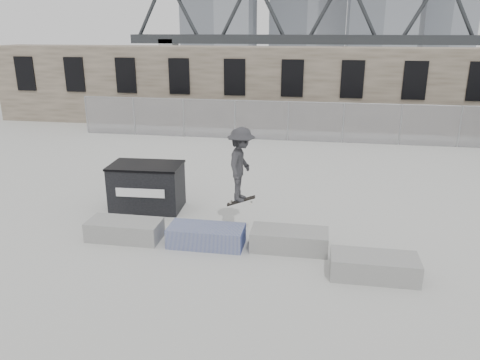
# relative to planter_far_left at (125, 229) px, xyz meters

# --- Properties ---
(ground) EXTENTS (120.00, 120.00, 0.00)m
(ground) POSITION_rel_planter_far_left_xyz_m (3.54, 0.03, -0.29)
(ground) COLOR beige
(ground) RESTS_ON ground
(stone_wall) EXTENTS (36.00, 2.58, 4.50)m
(stone_wall) POSITION_rel_planter_far_left_xyz_m (3.54, 16.27, 1.97)
(stone_wall) COLOR #65594B
(stone_wall) RESTS_ON ground
(chainlink_fence) EXTENTS (22.06, 0.06, 2.02)m
(chainlink_fence) POSITION_rel_planter_far_left_xyz_m (3.54, 12.53, 0.75)
(chainlink_fence) COLOR gray
(chainlink_fence) RESTS_ON ground
(planter_far_left) EXTENTS (2.00, 0.90, 0.53)m
(planter_far_left) POSITION_rel_planter_far_left_xyz_m (0.00, 0.00, 0.00)
(planter_far_left) COLOR gray
(planter_far_left) RESTS_ON ground
(planter_center_left) EXTENTS (2.00, 0.90, 0.53)m
(planter_center_left) POSITION_rel_planter_far_left_xyz_m (2.30, -0.01, 0.00)
(planter_center_left) COLOR navy
(planter_center_left) RESTS_ON ground
(planter_center_right) EXTENTS (2.00, 0.90, 0.53)m
(planter_center_right) POSITION_rel_planter_far_left_xyz_m (4.50, 0.13, 0.00)
(planter_center_right) COLOR gray
(planter_center_right) RESTS_ON ground
(planter_offset) EXTENTS (2.00, 0.90, 0.53)m
(planter_offset) POSITION_rel_planter_far_left_xyz_m (6.54, -0.98, 0.00)
(planter_offset) COLOR gray
(planter_offset) RESTS_ON ground
(dumpster) EXTENTS (2.30, 1.47, 1.47)m
(dumpster) POSITION_rel_planter_far_left_xyz_m (-0.18, 2.28, 0.45)
(dumpster) COLOR black
(dumpster) RESTS_ON ground
(truss_bridge) EXTENTS (70.00, 3.00, 9.80)m
(truss_bridge) POSITION_rel_planter_far_left_xyz_m (13.54, 55.03, 3.84)
(truss_bridge) COLOR #2D3033
(truss_bridge) RESTS_ON ground
(skateboarder) EXTENTS (0.84, 1.35, 2.17)m
(skateboarder) POSITION_rel_planter_far_left_xyz_m (3.11, 0.75, 1.78)
(skateboarder) COLOR #2E2E31
(skateboarder) RESTS_ON ground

